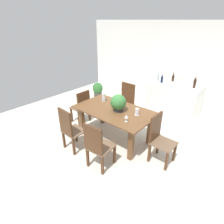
{
  "coord_description": "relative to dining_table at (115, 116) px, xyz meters",
  "views": [
    {
      "loc": [
        2.44,
        -2.95,
        2.6
      ],
      "look_at": [
        -0.05,
        -0.12,
        0.7
      ],
      "focal_mm": 29.46,
      "sensor_mm": 36.0,
      "label": 1
    }
  ],
  "objects": [
    {
      "name": "flower_centerpiece",
      "position": [
        0.1,
        0.01,
        0.36
      ],
      "size": [
        0.35,
        0.35,
        0.39
      ],
      "color": "#333338",
      "rests_on": "dining_table"
    },
    {
      "name": "chair_far_left",
      "position": [
        -0.41,
        0.98,
        -0.03
      ],
      "size": [
        0.48,
        0.41,
        1.05
      ],
      "rotation": [
        0.0,
        0.0,
        -0.01
      ],
      "color": "#4C2D19",
      "rests_on": "ground"
    },
    {
      "name": "chair_head_end",
      "position": [
        -1.17,
        -0.0,
        -0.09
      ],
      "size": [
        0.4,
        0.45,
        0.93
      ],
      "rotation": [
        0.0,
        0.0,
        -1.58
      ],
      "color": "#4C2D19",
      "rests_on": "ground"
    },
    {
      "name": "wine_glass",
      "position": [
        0.53,
        -0.26,
        0.27
      ],
      "size": [
        0.08,
        0.08,
        0.15
      ],
      "color": "silver",
      "rests_on": "dining_table"
    },
    {
      "name": "crystal_vase_left",
      "position": [
        -0.53,
        0.2,
        0.27
      ],
      "size": [
        0.09,
        0.09,
        0.21
      ],
      "color": "silver",
      "rests_on": "dining_table"
    },
    {
      "name": "ground_plane",
      "position": [
        0.0,
        0.09,
        -0.61
      ],
      "size": [
        7.04,
        7.04,
        0.0
      ],
      "primitive_type": "plane",
      "color": "silver"
    },
    {
      "name": "dining_table",
      "position": [
        0.0,
        0.0,
        0.0
      ],
      "size": [
        1.82,
        1.06,
        0.77
      ],
      "color": "brown",
      "rests_on": "ground"
    },
    {
      "name": "wine_bottle_clear",
      "position": [
        1.02,
        2.02,
        0.51
      ],
      "size": [
        0.07,
        0.07,
        0.28
      ],
      "color": "black",
      "rests_on": "kitchen_counter"
    },
    {
      "name": "wine_bottle_dark",
      "position": [
        0.16,
        1.87,
        0.48
      ],
      "size": [
        0.07,
        0.07,
        0.23
      ],
      "color": "#0F1E38",
      "rests_on": "kitchen_counter"
    },
    {
      "name": "back_wall",
      "position": [
        0.0,
        2.69,
        0.69
      ],
      "size": [
        6.4,
        0.1,
        2.6
      ],
      "primitive_type": "cube",
      "color": "white",
      "rests_on": "ground"
    },
    {
      "name": "chair_foot_end",
      "position": [
        1.15,
        0.0,
        -0.06
      ],
      "size": [
        0.45,
        0.42,
        1.01
      ],
      "rotation": [
        0.0,
        0.0,
        1.57
      ],
      "color": "#4C2D19",
      "rests_on": "ground"
    },
    {
      "name": "kitchen_counter",
      "position": [
        0.5,
        2.03,
        -0.11
      ],
      "size": [
        1.46,
        0.68,
        1.0
      ],
      "primitive_type": "cube",
      "color": "white",
      "rests_on": "ground"
    },
    {
      "name": "wine_bottle_amber",
      "position": [
        0.35,
        2.18,
        0.48
      ],
      "size": [
        0.07,
        0.07,
        0.25
      ],
      "color": "black",
      "rests_on": "kitchen_counter"
    },
    {
      "name": "chair_near_left",
      "position": [
        -0.41,
        -0.97,
        -0.06
      ],
      "size": [
        0.46,
        0.42,
        1.0
      ],
      "rotation": [
        0.0,
        0.0,
        3.1
      ],
      "color": "#4C2D19",
      "rests_on": "ground"
    },
    {
      "name": "wine_bottle_tall",
      "position": [
        0.01,
        1.92,
        0.5
      ],
      "size": [
        0.07,
        0.07,
        0.29
      ],
      "color": "#B2BFB7",
      "rests_on": "kitchen_counter"
    },
    {
      "name": "chair_near_right",
      "position": [
        0.42,
        -0.98,
        -0.07
      ],
      "size": [
        0.48,
        0.5,
        0.98
      ],
      "rotation": [
        0.0,
        0.0,
        3.23
      ],
      "color": "#4C2D19",
      "rests_on": "ground"
    },
    {
      "name": "potted_plant_floor",
      "position": [
        -2.21,
        1.63,
        -0.32
      ],
      "size": [
        0.37,
        0.37,
        0.55
      ],
      "color": "#423D38",
      "rests_on": "ground"
    },
    {
      "name": "crystal_vase_center_near",
      "position": [
        0.53,
        0.12,
        0.24
      ],
      "size": [
        0.1,
        0.1,
        0.16
      ],
      "color": "silver",
      "rests_on": "dining_table"
    }
  ]
}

